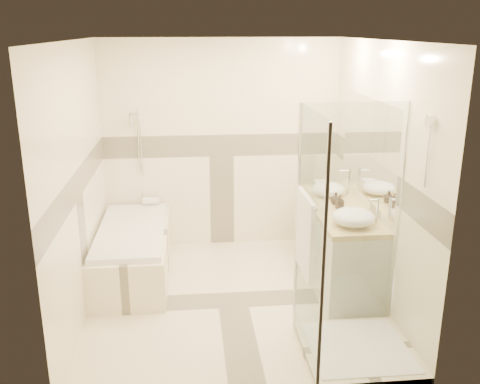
{
  "coord_description": "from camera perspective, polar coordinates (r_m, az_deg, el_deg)",
  "views": [
    {
      "loc": [
        -0.4,
        -4.77,
        2.61
      ],
      "look_at": [
        0.1,
        0.25,
        1.05
      ],
      "focal_mm": 40.0,
      "sensor_mm": 36.0,
      "label": 1
    }
  ],
  "objects": [
    {
      "name": "amenity_bottle_b",
      "position": [
        5.6,
        10.17,
        -0.68
      ],
      "size": [
        0.13,
        0.13,
        0.13
      ],
      "primitive_type": "imported",
      "rotation": [
        0.0,
        0.0,
        0.26
      ],
      "color": "black",
      "rests_on": "vanity"
    },
    {
      "name": "rolled_towel",
      "position": [
        6.51,
        -9.48,
        -0.97
      ],
      "size": [
        0.2,
        0.09,
        0.09
      ],
      "primitive_type": "cylinder",
      "rotation": [
        0.0,
        1.57,
        0.0
      ],
      "color": "white",
      "rests_on": "bathtub"
    },
    {
      "name": "vessel_sink_near",
      "position": [
        5.89,
        9.37,
        0.3
      ],
      "size": [
        0.36,
        0.36,
        0.14
      ],
      "primitive_type": "ellipsoid",
      "color": "white",
      "rests_on": "vanity"
    },
    {
      "name": "faucet_near",
      "position": [
        5.92,
        11.43,
        1.26
      ],
      "size": [
        0.12,
        0.03,
        0.29
      ],
      "color": "silver",
      "rests_on": "vanity"
    },
    {
      "name": "bathtub",
      "position": [
        5.92,
        -11.36,
        -6.06
      ],
      "size": [
        0.75,
        1.7,
        0.56
      ],
      "color": "#F2E5C1",
      "rests_on": "ground"
    },
    {
      "name": "amenity_bottle_a",
      "position": [
        5.46,
        10.6,
        -1.08
      ],
      "size": [
        0.08,
        0.08,
        0.15
      ],
      "primitive_type": "imported",
      "rotation": [
        0.0,
        0.0,
        0.15
      ],
      "color": "black",
      "rests_on": "vanity"
    },
    {
      "name": "room",
      "position": [
        4.99,
        -0.24,
        1.47
      ],
      "size": [
        2.82,
        3.02,
        2.52
      ],
      "color": "beige",
      "rests_on": "ground"
    },
    {
      "name": "shower_enclosure",
      "position": [
        4.51,
        11.05,
        -10.97
      ],
      "size": [
        0.96,
        0.93,
        2.04
      ],
      "color": "#F2E5C1",
      "rests_on": "ground"
    },
    {
      "name": "vanity",
      "position": [
        5.72,
        10.27,
        -5.53
      ],
      "size": [
        0.58,
        1.62,
        0.85
      ],
      "color": "white",
      "rests_on": "ground"
    },
    {
      "name": "folded_towels",
      "position": [
        6.13,
        8.76,
        0.7
      ],
      "size": [
        0.16,
        0.25,
        0.08
      ],
      "primitive_type": "cube",
      "rotation": [
        0.0,
        0.0,
        -0.05
      ],
      "color": "white",
      "rests_on": "vanity"
    },
    {
      "name": "faucet_far",
      "position": [
        5.09,
        14.38,
        -1.81
      ],
      "size": [
        0.1,
        0.03,
        0.26
      ],
      "color": "silver",
      "rests_on": "vanity"
    },
    {
      "name": "vessel_sink_far",
      "position": [
        5.05,
        12.01,
        -2.63
      ],
      "size": [
        0.4,
        0.4,
        0.16
      ],
      "primitive_type": "ellipsoid",
      "color": "white",
      "rests_on": "vanity"
    }
  ]
}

